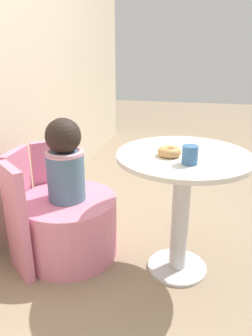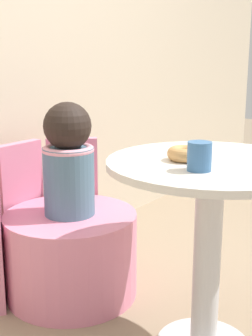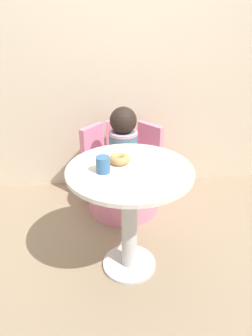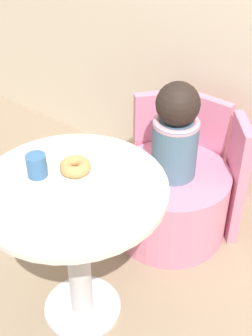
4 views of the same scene
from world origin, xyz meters
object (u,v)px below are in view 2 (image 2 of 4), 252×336
at_px(tub_chair, 71,254).
at_px(child_figure, 68,160).
at_px(cup, 199,156).
at_px(donut, 185,154).
at_px(round_table, 209,214).

xyz_separation_m(tub_chair, child_figure, (-0.00, 0.00, 0.44)).
bearing_deg(cup, donut, 47.33).
height_order(tub_chair, child_figure, child_figure).
bearing_deg(cup, round_table, 11.48).
relative_size(round_table, cup, 7.99).
distance_m(donut, cup, 0.14).
relative_size(round_table, child_figure, 1.46).
relative_size(tub_chair, donut, 4.93).
bearing_deg(tub_chair, donut, -96.61).
bearing_deg(child_figure, tub_chair, -82.87).
distance_m(tub_chair, child_figure, 0.44).
xyz_separation_m(round_table, donut, (-0.05, 0.08, 0.22)).
height_order(tub_chair, donut, donut).
bearing_deg(donut, child_figure, 83.39).
relative_size(donut, cup, 1.33).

